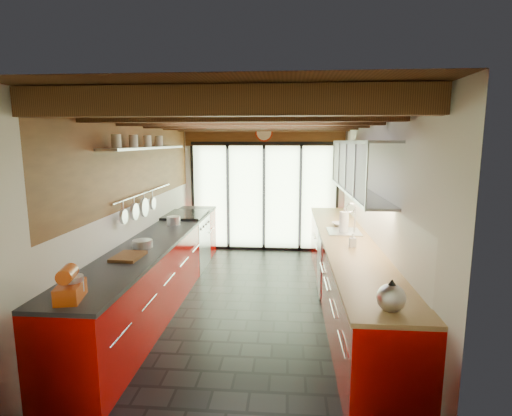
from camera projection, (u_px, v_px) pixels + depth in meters
name	position (u px, v px, depth m)	size (l,w,h in m)	color
ground	(252.00, 302.00, 5.50)	(5.50, 5.50, 0.00)	black
room_shell	(252.00, 183.00, 5.23)	(5.50, 5.50, 5.50)	silver
ceiling_beams	(254.00, 121.00, 5.47)	(3.14, 5.06, 4.90)	#593316
glass_door	(264.00, 168.00, 7.88)	(2.95, 0.10, 2.90)	#C6EAAD
left_counter	(160.00, 268.00, 5.53)	(0.68, 5.00, 0.92)	#AB0400
range_stove	(187.00, 241.00, 6.95)	(0.66, 0.90, 0.97)	silver
right_counter	(347.00, 272.00, 5.33)	(0.68, 5.00, 0.92)	#AB0400
sink_assembly	(345.00, 229.00, 5.64)	(0.45, 0.52, 0.43)	silver
upper_cabinets_right	(359.00, 167.00, 5.38)	(0.34, 3.00, 3.00)	silver
left_wall_fixtures	(146.00, 164.00, 5.45)	(0.28, 2.60, 0.96)	silver
stand_mixer	(70.00, 286.00, 3.23)	(0.25, 0.35, 0.29)	#C6450F
pot_large	(174.00, 221.00, 6.13)	(0.21, 0.21, 0.13)	silver
pot_small	(142.00, 244.00, 4.83)	(0.24, 0.24, 0.09)	silver
cutting_board	(128.00, 256.00, 4.40)	(0.29, 0.40, 0.03)	brown
kettle	(391.00, 296.00, 3.02)	(0.26, 0.29, 0.26)	silver
paper_towel	(344.00, 222.00, 5.61)	(0.17, 0.17, 0.35)	white
soap_bottle	(353.00, 240.00, 4.84)	(0.08, 0.08, 0.17)	silver
bowl	(340.00, 224.00, 6.03)	(0.24, 0.24, 0.06)	silver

